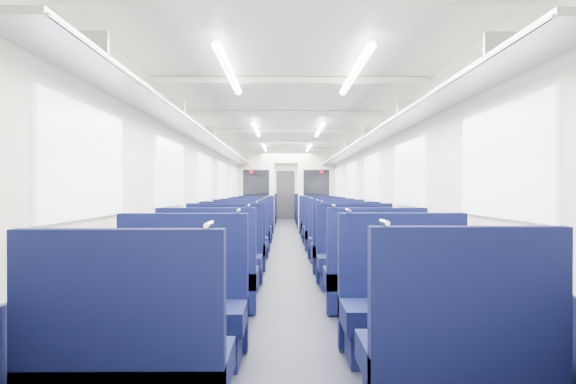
# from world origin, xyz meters

# --- Properties ---
(floor) EXTENTS (2.80, 18.00, 0.01)m
(floor) POSITION_xyz_m (0.00, 0.00, 0.00)
(floor) COLOR black
(floor) RESTS_ON ground
(ceiling) EXTENTS (2.80, 18.00, 0.01)m
(ceiling) POSITION_xyz_m (0.00, 0.00, 2.35)
(ceiling) COLOR white
(ceiling) RESTS_ON wall_left
(wall_left) EXTENTS (0.02, 18.00, 2.35)m
(wall_left) POSITION_xyz_m (-1.40, 0.00, 1.18)
(wall_left) COLOR silver
(wall_left) RESTS_ON floor
(dado_left) EXTENTS (0.03, 17.90, 0.70)m
(dado_left) POSITION_xyz_m (-1.39, 0.00, 0.35)
(dado_left) COLOR #0F1334
(dado_left) RESTS_ON floor
(wall_right) EXTENTS (0.02, 18.00, 2.35)m
(wall_right) POSITION_xyz_m (1.40, 0.00, 1.18)
(wall_right) COLOR silver
(wall_right) RESTS_ON floor
(dado_right) EXTENTS (0.03, 17.90, 0.70)m
(dado_right) POSITION_xyz_m (1.39, 0.00, 0.35)
(dado_right) COLOR #0F1334
(dado_right) RESTS_ON floor
(wall_far) EXTENTS (2.80, 0.02, 2.35)m
(wall_far) POSITION_xyz_m (0.00, 9.00, 1.18)
(wall_far) COLOR silver
(wall_far) RESTS_ON floor
(luggage_rack_left) EXTENTS (0.36, 17.40, 0.18)m
(luggage_rack_left) POSITION_xyz_m (-1.21, 0.00, 1.97)
(luggage_rack_left) COLOR #B2B5BA
(luggage_rack_left) RESTS_ON wall_left
(luggage_rack_right) EXTENTS (0.36, 17.40, 0.18)m
(luggage_rack_right) POSITION_xyz_m (1.21, 0.00, 1.97)
(luggage_rack_right) COLOR #B2B5BA
(luggage_rack_right) RESTS_ON wall_right
(windows) EXTENTS (2.78, 15.60, 0.75)m
(windows) POSITION_xyz_m (0.00, -0.46, 1.42)
(windows) COLOR white
(windows) RESTS_ON wall_left
(ceiling_fittings) EXTENTS (2.70, 16.06, 0.11)m
(ceiling_fittings) POSITION_xyz_m (0.00, -0.26, 2.29)
(ceiling_fittings) COLOR white
(ceiling_fittings) RESTS_ON ceiling
(end_door) EXTENTS (0.75, 0.06, 2.00)m
(end_door) POSITION_xyz_m (0.00, 8.94, 1.00)
(end_door) COLOR black
(end_door) RESTS_ON floor
(bulkhead) EXTENTS (2.80, 0.10, 2.35)m
(bulkhead) POSITION_xyz_m (-0.00, 3.00, 1.23)
(bulkhead) COLOR white
(bulkhead) RESTS_ON floor
(seat_0) EXTENTS (0.97, 0.54, 1.09)m
(seat_0) POSITION_xyz_m (-0.83, -8.33, 0.33)
(seat_0) COLOR #0D123E
(seat_0) RESTS_ON floor
(seat_1) EXTENTS (0.97, 0.54, 1.09)m
(seat_1) POSITION_xyz_m (0.83, -8.21, 0.33)
(seat_1) COLOR #0D123E
(seat_1) RESTS_ON floor
(seat_2) EXTENTS (0.97, 0.54, 1.09)m
(seat_2) POSITION_xyz_m (-0.83, -7.23, 0.33)
(seat_2) COLOR #0D123E
(seat_2) RESTS_ON floor
(seat_3) EXTENTS (0.97, 0.54, 1.09)m
(seat_3) POSITION_xyz_m (0.83, -7.19, 0.33)
(seat_3) COLOR #0D123E
(seat_3) RESTS_ON floor
(seat_4) EXTENTS (0.97, 0.54, 1.09)m
(seat_4) POSITION_xyz_m (-0.83, -5.91, 0.33)
(seat_4) COLOR #0D123E
(seat_4) RESTS_ON floor
(seat_5) EXTENTS (0.97, 0.54, 1.09)m
(seat_5) POSITION_xyz_m (0.83, -5.94, 0.33)
(seat_5) COLOR #0D123E
(seat_5) RESTS_ON floor
(seat_6) EXTENTS (0.97, 0.54, 1.09)m
(seat_6) POSITION_xyz_m (-0.83, -4.76, 0.33)
(seat_6) COLOR #0D123E
(seat_6) RESTS_ON floor
(seat_7) EXTENTS (0.97, 0.54, 1.09)m
(seat_7) POSITION_xyz_m (0.83, -4.76, 0.33)
(seat_7) COLOR #0D123E
(seat_7) RESTS_ON floor
(seat_8) EXTENTS (0.97, 0.54, 1.09)m
(seat_8) POSITION_xyz_m (-0.83, -3.59, 0.33)
(seat_8) COLOR #0D123E
(seat_8) RESTS_ON floor
(seat_9) EXTENTS (0.97, 0.54, 1.09)m
(seat_9) POSITION_xyz_m (0.83, -3.75, 0.33)
(seat_9) COLOR #0D123E
(seat_9) RESTS_ON floor
(seat_10) EXTENTS (0.97, 0.54, 1.09)m
(seat_10) POSITION_xyz_m (-0.83, -2.52, 0.33)
(seat_10) COLOR #0D123E
(seat_10) RESTS_ON floor
(seat_11) EXTENTS (0.97, 0.54, 1.09)m
(seat_11) POSITION_xyz_m (0.83, -2.64, 0.33)
(seat_11) COLOR #0D123E
(seat_11) RESTS_ON floor
(seat_12) EXTENTS (0.97, 0.54, 1.09)m
(seat_12) POSITION_xyz_m (-0.83, -1.38, 0.33)
(seat_12) COLOR #0D123E
(seat_12) RESTS_ON floor
(seat_13) EXTENTS (0.97, 0.54, 1.09)m
(seat_13) POSITION_xyz_m (0.83, -1.28, 0.33)
(seat_13) COLOR #0D123E
(seat_13) RESTS_ON floor
(seat_14) EXTENTS (0.97, 0.54, 1.09)m
(seat_14) POSITION_xyz_m (-0.83, -0.20, 0.33)
(seat_14) COLOR #0D123E
(seat_14) RESTS_ON floor
(seat_15) EXTENTS (0.97, 0.54, 1.09)m
(seat_15) POSITION_xyz_m (0.83, -0.22, 0.33)
(seat_15) COLOR #0D123E
(seat_15) RESTS_ON floor
(seat_16) EXTENTS (0.97, 0.54, 1.09)m
(seat_16) POSITION_xyz_m (-0.83, 0.86, 0.33)
(seat_16) COLOR #0D123E
(seat_16) RESTS_ON floor
(seat_17) EXTENTS (0.97, 0.54, 1.09)m
(seat_17) POSITION_xyz_m (0.83, 0.98, 0.33)
(seat_17) COLOR #0D123E
(seat_17) RESTS_ON floor
(seat_18) EXTENTS (0.97, 0.54, 1.09)m
(seat_18) POSITION_xyz_m (-0.83, 2.10, 0.33)
(seat_18) COLOR #0D123E
(seat_18) RESTS_ON floor
(seat_19) EXTENTS (0.97, 0.54, 1.09)m
(seat_19) POSITION_xyz_m (0.83, 1.97, 0.33)
(seat_19) COLOR #0D123E
(seat_19) RESTS_ON floor
(seat_20) EXTENTS (0.97, 0.54, 1.09)m
(seat_20) POSITION_xyz_m (-0.83, 4.19, 0.33)
(seat_20) COLOR #0D123E
(seat_20) RESTS_ON floor
(seat_21) EXTENTS (0.97, 0.54, 1.09)m
(seat_21) POSITION_xyz_m (0.83, 4.01, 0.33)
(seat_21) COLOR #0D123E
(seat_21) RESTS_ON floor
(seat_22) EXTENTS (0.97, 0.54, 1.09)m
(seat_22) POSITION_xyz_m (-0.83, 5.32, 0.33)
(seat_22) COLOR #0D123E
(seat_22) RESTS_ON floor
(seat_23) EXTENTS (0.97, 0.54, 1.09)m
(seat_23) POSITION_xyz_m (0.83, 5.15, 0.33)
(seat_23) COLOR #0D123E
(seat_23) RESTS_ON floor
(seat_24) EXTENTS (0.97, 0.54, 1.09)m
(seat_24) POSITION_xyz_m (-0.83, 6.52, 0.33)
(seat_24) COLOR #0D123E
(seat_24) RESTS_ON floor
(seat_25) EXTENTS (0.97, 0.54, 1.09)m
(seat_25) POSITION_xyz_m (0.83, 6.53, 0.33)
(seat_25) COLOR #0D123E
(seat_25) RESTS_ON floor
(seat_26) EXTENTS (0.97, 0.54, 1.09)m
(seat_26) POSITION_xyz_m (-0.83, 7.63, 0.33)
(seat_26) COLOR #0D123E
(seat_26) RESTS_ON floor
(seat_27) EXTENTS (0.97, 0.54, 1.09)m
(seat_27) POSITION_xyz_m (0.83, 7.55, 0.33)
(seat_27) COLOR #0D123E
(seat_27) RESTS_ON floor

